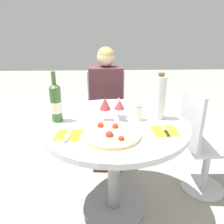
{
  "coord_description": "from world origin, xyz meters",
  "views": [
    {
      "loc": [
        -0.07,
        -1.35,
        1.34
      ],
      "look_at": [
        -0.02,
        -0.08,
        0.85
      ],
      "focal_mm": 35.0,
      "sensor_mm": 36.0,
      "label": 1
    }
  ],
  "objects_px": {
    "pizza_large": "(111,134)",
    "dining_table": "(114,141)",
    "chair_empty_side": "(202,144)",
    "wine_bottle": "(56,103)",
    "tall_carafe": "(159,98)",
    "chair_behind_diner": "(106,115)",
    "seated_diner": "(106,113)"
  },
  "relations": [
    {
      "from": "pizza_large",
      "to": "wine_bottle",
      "type": "height_order",
      "value": "wine_bottle"
    },
    {
      "from": "chair_behind_diner",
      "to": "chair_empty_side",
      "type": "height_order",
      "value": "same"
    },
    {
      "from": "dining_table",
      "to": "chair_empty_side",
      "type": "height_order",
      "value": "chair_empty_side"
    },
    {
      "from": "seated_diner",
      "to": "pizza_large",
      "type": "bearing_deg",
      "value": 91.07
    },
    {
      "from": "dining_table",
      "to": "chair_empty_side",
      "type": "xyz_separation_m",
      "value": [
        0.74,
        0.2,
        -0.15
      ]
    },
    {
      "from": "chair_behind_diner",
      "to": "pizza_large",
      "type": "xyz_separation_m",
      "value": [
        0.02,
        -1.08,
        0.32
      ]
    },
    {
      "from": "chair_behind_diner",
      "to": "wine_bottle",
      "type": "xyz_separation_m",
      "value": [
        -0.34,
        -0.84,
        0.43
      ]
    },
    {
      "from": "seated_diner",
      "to": "tall_carafe",
      "type": "xyz_separation_m",
      "value": [
        0.35,
        -0.68,
        0.38
      ]
    },
    {
      "from": "chair_empty_side",
      "to": "wine_bottle",
      "type": "height_order",
      "value": "wine_bottle"
    },
    {
      "from": "wine_bottle",
      "to": "tall_carafe",
      "type": "bearing_deg",
      "value": 1.42
    },
    {
      "from": "pizza_large",
      "to": "tall_carafe",
      "type": "height_order",
      "value": "tall_carafe"
    },
    {
      "from": "dining_table",
      "to": "chair_behind_diner",
      "type": "distance_m",
      "value": 0.88
    },
    {
      "from": "pizza_large",
      "to": "tall_carafe",
      "type": "distance_m",
      "value": 0.44
    },
    {
      "from": "chair_behind_diner",
      "to": "chair_empty_side",
      "type": "relative_size",
      "value": 1.0
    },
    {
      "from": "dining_table",
      "to": "chair_empty_side",
      "type": "distance_m",
      "value": 0.78
    },
    {
      "from": "pizza_large",
      "to": "dining_table",
      "type": "bearing_deg",
      "value": 82.76
    },
    {
      "from": "seated_diner",
      "to": "tall_carafe",
      "type": "relative_size",
      "value": 3.65
    },
    {
      "from": "pizza_large",
      "to": "wine_bottle",
      "type": "relative_size",
      "value": 1.02
    },
    {
      "from": "dining_table",
      "to": "wine_bottle",
      "type": "bearing_deg",
      "value": 175.96
    },
    {
      "from": "chair_behind_diner",
      "to": "seated_diner",
      "type": "bearing_deg",
      "value": 90.0
    },
    {
      "from": "chair_behind_diner",
      "to": "tall_carafe",
      "type": "bearing_deg",
      "value": 113.12
    },
    {
      "from": "chair_behind_diner",
      "to": "wine_bottle",
      "type": "distance_m",
      "value": 1.01
    },
    {
      "from": "chair_behind_diner",
      "to": "wine_bottle",
      "type": "bearing_deg",
      "value": 67.95
    },
    {
      "from": "chair_behind_diner",
      "to": "wine_bottle",
      "type": "height_order",
      "value": "wine_bottle"
    },
    {
      "from": "chair_empty_side",
      "to": "wine_bottle",
      "type": "relative_size",
      "value": 2.67
    },
    {
      "from": "chair_behind_diner",
      "to": "seated_diner",
      "type": "distance_m",
      "value": 0.17
    },
    {
      "from": "seated_diner",
      "to": "pizza_large",
      "type": "xyz_separation_m",
      "value": [
        0.02,
        -0.93,
        0.24
      ]
    },
    {
      "from": "chair_empty_side",
      "to": "tall_carafe",
      "type": "xyz_separation_m",
      "value": [
        -0.43,
        -0.15,
        0.46
      ]
    },
    {
      "from": "chair_behind_diner",
      "to": "pizza_large",
      "type": "bearing_deg",
      "value": 90.93
    },
    {
      "from": "seated_diner",
      "to": "pizza_large",
      "type": "height_order",
      "value": "seated_diner"
    },
    {
      "from": "chair_empty_side",
      "to": "tall_carafe",
      "type": "bearing_deg",
      "value": -70.44
    },
    {
      "from": "pizza_large",
      "to": "tall_carafe",
      "type": "relative_size",
      "value": 1.08
    }
  ]
}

